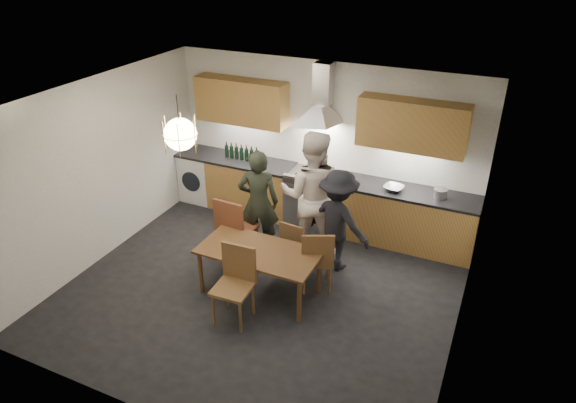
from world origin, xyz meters
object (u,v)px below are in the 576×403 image
at_px(person_left, 259,202).
at_px(stock_pot, 440,194).
at_px(dining_table, 259,255).
at_px(person_right, 338,221).
at_px(chair_back_left, 234,226).
at_px(wine_bottles, 242,152).
at_px(mixing_bowl, 394,188).
at_px(chair_front, 236,278).
at_px(person_mid, 312,195).

bearing_deg(person_left, stock_pot, -176.92).
xyz_separation_m(dining_table, person_right, (0.72, 0.98, 0.17)).
bearing_deg(chair_back_left, dining_table, 146.42).
bearing_deg(wine_bottles, stock_pot, -0.63).
relative_size(person_right, stock_pot, 8.12).
distance_m(chair_back_left, person_right, 1.47).
bearing_deg(mixing_bowl, wine_bottles, 178.36).
relative_size(chair_front, wine_bottles, 1.55).
height_order(person_mid, stock_pot, person_mid).
bearing_deg(person_left, wine_bottles, -71.82).
bearing_deg(dining_table, person_mid, 78.97).
bearing_deg(chair_back_left, chair_front, 123.85).
xyz_separation_m(dining_table, chair_front, (-0.05, -0.54, -0.02)).
distance_m(person_left, stock_pot, 2.61).
relative_size(chair_front, mixing_bowl, 3.44).
distance_m(stock_pot, wine_bottles, 3.26).
relative_size(person_mid, stock_pot, 10.38).
bearing_deg(chair_back_left, wine_bottles, -62.48).
relative_size(person_mid, wine_bottles, 3.04).
height_order(person_left, person_right, person_left).
distance_m(chair_back_left, chair_front, 1.19).
xyz_separation_m(person_mid, mixing_bowl, (1.00, 0.74, -0.02)).
height_order(chair_front, person_right, person_right).
height_order(dining_table, chair_back_left, chair_back_left).
bearing_deg(person_mid, wine_bottles, -41.05).
height_order(chair_back_left, person_right, person_right).
bearing_deg(person_right, mixing_bowl, -104.30).
xyz_separation_m(person_mid, stock_pot, (1.66, 0.78, 0.01)).
distance_m(person_right, wine_bottles, 2.32).
distance_m(dining_table, wine_bottles, 2.45).
bearing_deg(chair_front, wine_bottles, 114.29).
bearing_deg(stock_pot, chair_back_left, -150.05).
relative_size(chair_back_left, person_mid, 0.54).
xyz_separation_m(chair_front, mixing_bowl, (1.29, 2.46, 0.37)).
bearing_deg(dining_table, stock_pot, 46.50).
relative_size(person_left, person_right, 1.08).
height_order(chair_front, stock_pot, stock_pot).
relative_size(dining_table, person_right, 1.05).
bearing_deg(chair_back_left, person_mid, -139.37).
distance_m(person_mid, person_right, 0.55).
bearing_deg(person_right, dining_table, 68.95).
height_order(chair_back_left, wine_bottles, wine_bottles).
distance_m(mixing_bowl, stock_pot, 0.67).
xyz_separation_m(stock_pot, wine_bottles, (-3.26, 0.04, 0.07)).
bearing_deg(person_left, person_mid, 179.60).
bearing_deg(mixing_bowl, person_left, -149.61).
height_order(person_left, stock_pot, person_left).
xyz_separation_m(chair_front, person_left, (-0.43, 1.45, 0.25)).
bearing_deg(chair_front, person_mid, 77.51).
bearing_deg(person_left, person_right, 162.59).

